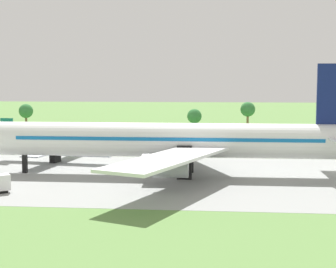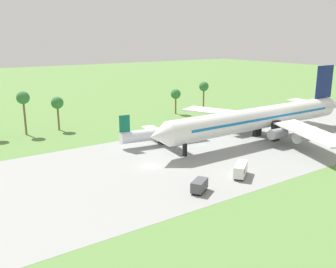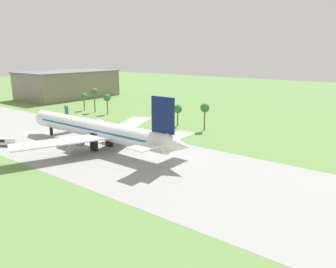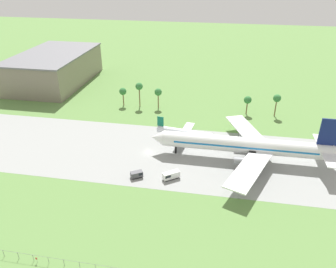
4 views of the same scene
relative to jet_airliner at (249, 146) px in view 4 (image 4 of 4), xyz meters
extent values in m
plane|color=#5B8442|center=(-36.93, -1.47, -5.96)|extent=(600.00, 600.00, 0.00)
cube|color=gray|center=(-36.93, -1.47, -5.95)|extent=(320.00, 44.00, 0.02)
cylinder|color=white|center=(-1.66, 0.00, 0.07)|extent=(59.45, 5.76, 5.76)
cone|color=white|center=(-33.69, 0.00, 0.07)|extent=(4.61, 5.64, 5.64)
cube|color=#146BB7|center=(-1.66, 0.00, 0.50)|extent=(50.53, 5.87, 0.58)
cube|color=navy|center=(26.34, 0.00, 7.84)|extent=(7.48, 0.50, 9.79)
cube|color=white|center=(26.63, 0.00, 0.93)|extent=(5.18, 23.03, 0.30)
cube|color=white|center=(-0.07, -13.76, -0.94)|extent=(17.25, 28.33, 0.44)
cube|color=white|center=(-0.07, 13.76, -0.94)|extent=(17.25, 28.33, 0.44)
cylinder|color=gray|center=(-2.44, -6.91, -2.64)|extent=(5.18, 2.59, 2.59)
cylinder|color=gray|center=(-0.11, -12.67, -2.64)|extent=(5.18, 2.59, 2.59)
cylinder|color=gray|center=(-2.44, 6.91, -2.64)|extent=(5.18, 2.59, 2.59)
cylinder|color=gray|center=(-0.11, 12.67, -2.64)|extent=(5.18, 2.59, 2.59)
cube|color=black|center=(-26.63, 0.00, -3.24)|extent=(0.70, 0.90, 5.45)
cube|color=black|center=(1.31, -3.17, -3.24)|extent=(2.40, 1.20, 5.45)
cube|color=black|center=(1.31, 3.17, -3.24)|extent=(2.40, 1.20, 5.45)
cylinder|color=silver|center=(-24.95, 11.62, -3.12)|extent=(23.17, 6.27, 2.99)
cube|color=#0F6647|center=(-35.18, 13.12, 0.47)|extent=(2.70, 0.63, 4.19)
cube|color=silver|center=(-24.95, 11.62, -3.42)|extent=(6.54, 20.98, 0.24)
cube|color=black|center=(-24.95, 11.62, -4.54)|extent=(1.58, 2.84, 2.84)
cube|color=black|center=(-37.19, -18.10, -5.76)|extent=(3.87, 3.32, 0.40)
cube|color=#4C4C51|center=(-37.19, -18.10, -4.64)|extent=(4.50, 3.80, 1.84)
cube|color=black|center=(-36.23, -17.52, -4.37)|extent=(2.27, 2.48, 0.90)
cube|color=black|center=(-25.54, -16.80, -5.76)|extent=(5.06, 4.36, 0.40)
cube|color=white|center=(-25.54, -16.80, -4.45)|extent=(5.88, 5.03, 2.23)
cube|color=black|center=(-26.84, -17.73, -4.11)|extent=(2.84, 2.85, 0.90)
cylinder|color=slate|center=(-60.93, -56.47, -4.91)|extent=(0.10, 0.10, 2.10)
cylinder|color=slate|center=(-56.93, -56.47, -4.91)|extent=(0.10, 0.10, 2.10)
cylinder|color=slate|center=(-52.93, -56.47, -4.91)|extent=(0.10, 0.10, 2.10)
cylinder|color=slate|center=(-48.93, -56.47, -4.91)|extent=(0.10, 0.10, 2.10)
cylinder|color=slate|center=(-44.93, -56.47, -4.91)|extent=(0.10, 0.10, 2.10)
cylinder|color=slate|center=(-40.93, -56.47, -4.91)|extent=(0.10, 0.10, 2.10)
cylinder|color=slate|center=(-36.93, -56.47, -4.91)|extent=(0.10, 0.10, 2.10)
cylinder|color=slate|center=(-36.93, -56.47, -3.90)|extent=(80.00, 0.06, 0.06)
cylinder|color=gray|center=(-51.87, -56.77, -5.16)|extent=(0.08, 0.08, 1.60)
cube|color=red|center=(-51.87, -56.79, -4.56)|extent=(0.44, 0.03, 0.56)
cube|color=slate|center=(-110.22, 68.28, 2.47)|extent=(36.00, 60.00, 16.86)
cube|color=slate|center=(-110.22, 68.28, 11.30)|extent=(36.72, 61.20, 0.80)
cylinder|color=brown|center=(-60.01, 41.56, -2.56)|extent=(0.56, 0.56, 6.82)
sphere|color=#337538|center=(-60.01, 41.56, 1.45)|extent=(3.60, 3.60, 3.60)
cylinder|color=brown|center=(0.97, 41.56, -2.66)|extent=(0.56, 0.56, 6.60)
sphere|color=#337538|center=(0.97, 41.56, 1.24)|extent=(3.60, 3.60, 3.60)
cylinder|color=brown|center=(-42.02, 41.56, -2.14)|extent=(0.56, 0.56, 7.64)
sphere|color=#337538|center=(-42.02, 41.56, 2.28)|extent=(3.60, 3.60, 3.60)
cylinder|color=brown|center=(14.04, 41.56, -1.78)|extent=(0.56, 0.56, 8.37)
sphere|color=#337538|center=(14.04, 41.56, 3.01)|extent=(3.60, 3.60, 3.60)
cylinder|color=brown|center=(-51.50, 41.56, -0.97)|extent=(0.56, 0.56, 10.00)
sphere|color=#337538|center=(-51.50, 41.56, 4.63)|extent=(3.60, 3.60, 3.60)
camera|label=1|loc=(6.42, -85.40, 9.97)|focal=55.00mm
camera|label=2|loc=(-77.35, -65.87, 20.86)|focal=40.00mm
camera|label=3|loc=(79.60, -66.58, 24.12)|focal=35.00mm
camera|label=4|loc=(-10.64, -105.97, 59.19)|focal=35.00mm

